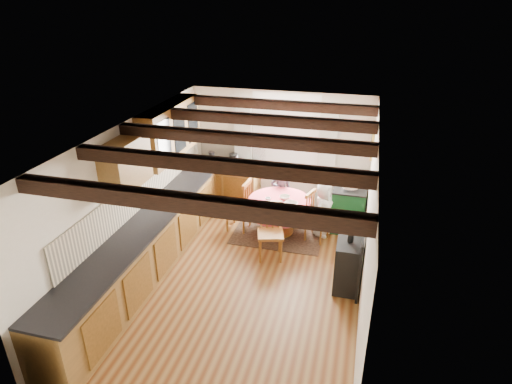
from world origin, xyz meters
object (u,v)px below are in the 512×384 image
(chair_near, at_px, (270,232))
(cup, at_px, (268,200))
(aga_range, at_px, (349,204))
(cast_iron_stove, at_px, (349,252))
(chair_left, at_px, (238,205))
(dining_table, at_px, (279,216))
(child_right, at_px, (323,209))
(child_far, at_px, (281,192))
(chair_right, at_px, (318,217))

(chair_near, height_order, cup, chair_near)
(aga_range, xyz_separation_m, cast_iron_stove, (0.11, -1.97, 0.18))
(chair_left, bearing_deg, dining_table, 97.67)
(cast_iron_stove, bearing_deg, child_right, 110.43)
(chair_near, distance_m, aga_range, 1.91)
(chair_near, xyz_separation_m, child_far, (-0.12, 1.46, 0.06))
(cast_iron_stove, bearing_deg, chair_right, 116.09)
(cast_iron_stove, relative_size, cup, 12.57)
(child_far, bearing_deg, cast_iron_stove, 112.49)
(dining_table, bearing_deg, child_far, 98.89)
(chair_right, height_order, child_far, child_far)
(chair_right, xyz_separation_m, cast_iron_stove, (0.62, -1.26, 0.15))
(chair_near, relative_size, child_right, 0.94)
(chair_near, height_order, child_far, child_far)
(child_right, bearing_deg, child_far, 79.77)
(dining_table, bearing_deg, chair_near, -88.15)
(child_far, relative_size, child_right, 1.06)
(chair_right, bearing_deg, child_right, -0.30)
(dining_table, xyz_separation_m, child_far, (-0.10, 0.61, 0.21))
(chair_left, bearing_deg, aga_range, 113.43)
(aga_range, relative_size, child_right, 0.89)
(chair_right, distance_m, child_right, 0.23)
(chair_right, height_order, aga_range, chair_right)
(chair_left, relative_size, child_far, 0.90)
(chair_right, bearing_deg, chair_near, 156.60)
(chair_right, bearing_deg, dining_table, 102.43)
(chair_near, bearing_deg, child_right, 36.98)
(cast_iron_stove, distance_m, child_far, 2.41)
(aga_range, bearing_deg, chair_right, -125.71)
(chair_near, xyz_separation_m, chair_right, (0.69, 0.78, -0.03))
(chair_left, xyz_separation_m, child_far, (0.68, 0.65, 0.06))
(chair_near, bearing_deg, cast_iron_stove, -35.86)
(chair_right, relative_size, aga_range, 0.98)
(chair_left, relative_size, child_right, 0.95)
(chair_near, xyz_separation_m, aga_range, (1.19, 1.49, -0.06))
(chair_near, distance_m, cast_iron_stove, 1.39)
(child_far, bearing_deg, aga_range, 167.40)
(cup, bearing_deg, child_right, 17.63)
(dining_table, bearing_deg, aga_range, 27.59)
(aga_range, distance_m, child_far, 1.32)
(chair_right, height_order, child_right, child_right)
(dining_table, relative_size, child_right, 1.08)
(chair_left, bearing_deg, child_far, 138.46)
(chair_near, distance_m, chair_left, 1.14)
(chair_near, relative_size, chair_right, 1.07)
(aga_range, distance_m, cast_iron_stove, 1.98)
(child_right, xyz_separation_m, cup, (-0.96, -0.31, 0.21))
(chair_left, distance_m, cup, 0.65)
(chair_right, xyz_separation_m, child_right, (0.07, 0.21, 0.06))
(chair_near, height_order, chair_left, chair_left)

